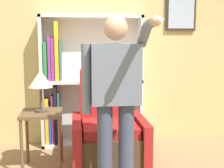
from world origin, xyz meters
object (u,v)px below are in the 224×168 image
(armchair, at_px, (108,135))
(side_table, at_px, (42,122))
(person_standing, at_px, (116,93))
(bookcase, at_px, (81,82))
(table_lamp, at_px, (41,80))

(armchair, distance_m, side_table, 0.80)
(side_table, bearing_deg, person_standing, -40.49)
(armchair, height_order, person_standing, person_standing)
(bookcase, bearing_deg, side_table, -120.08)
(armchair, height_order, table_lamp, table_lamp)
(bookcase, distance_m, side_table, 0.99)
(bookcase, distance_m, person_standing, 1.48)
(armchair, distance_m, table_lamp, 1.03)
(bookcase, bearing_deg, table_lamp, -120.08)
(bookcase, distance_m, armchair, 0.96)
(armchair, bearing_deg, table_lamp, -174.45)
(side_table, bearing_deg, bookcase, 59.92)
(side_table, relative_size, table_lamp, 1.44)
(armchair, bearing_deg, side_table, -174.45)
(side_table, distance_m, table_lamp, 0.48)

